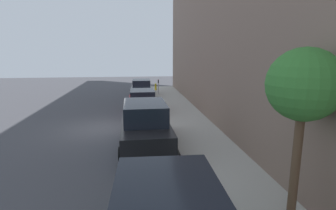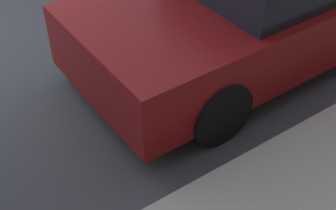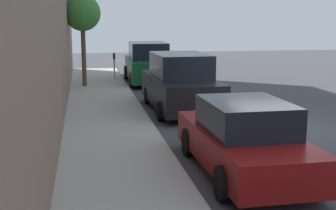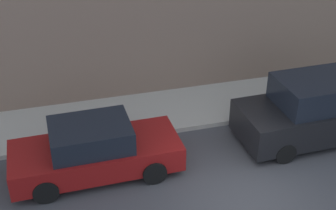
{
  "view_description": "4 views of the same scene",
  "coord_description": "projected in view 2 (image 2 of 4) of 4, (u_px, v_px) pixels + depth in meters",
  "views": [
    {
      "loc": [
        1.87,
        -13.95,
        4.05
      ],
      "look_at": [
        3.68,
        0.94,
        1.0
      ],
      "focal_mm": 28.0,
      "sensor_mm": 36.0,
      "label": 1
    },
    {
      "loc": [
        5.46,
        -0.14,
        3.14
      ],
      "look_at": [
        3.4,
        1.26,
        1.0
      ],
      "focal_mm": 50.0,
      "sensor_mm": 36.0,
      "label": 2
    },
    {
      "loc": [
        5.46,
        12.35,
        3.22
      ],
      "look_at": [
        3.37,
        0.86,
        1.0
      ],
      "focal_mm": 50.0,
      "sensor_mm": 36.0,
      "label": 3
    },
    {
      "loc": [
        -8.11,
        4.32,
        8.0
      ],
      "look_at": [
        3.58,
        1.04,
        1.0
      ],
      "focal_mm": 50.0,
      "sensor_mm": 36.0,
      "label": 4
    }
  ],
  "objects": []
}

